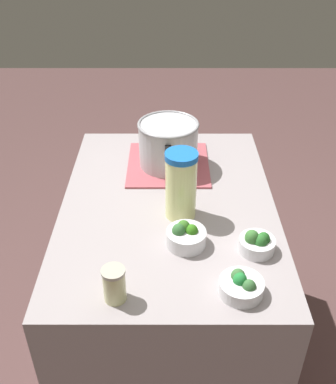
{
  "coord_description": "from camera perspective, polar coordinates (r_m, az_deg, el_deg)",
  "views": [
    {
      "loc": [
        1.35,
        0.0,
        1.88
      ],
      "look_at": [
        0.0,
        0.0,
        0.94
      ],
      "focal_mm": 42.2,
      "sensor_mm": 36.0,
      "label": 1
    }
  ],
  "objects": [
    {
      "name": "broccoli_bowl_front",
      "position": [
        1.47,
        2.22,
        -5.58
      ],
      "size": [
        0.13,
        0.13,
        0.08
      ],
      "color": "silver",
      "rests_on": "counter_slab"
    },
    {
      "name": "cooking_pot",
      "position": [
        1.85,
        0.04,
        6.21
      ],
      "size": [
        0.32,
        0.25,
        0.19
      ],
      "color": "#B7B7BC",
      "rests_on": "dish_cloth"
    },
    {
      "name": "dish_cloth",
      "position": [
        1.9,
        0.04,
        3.53
      ],
      "size": [
        0.36,
        0.34,
        0.01
      ],
      "primitive_type": "cube",
      "color": "#AB4F59",
      "rests_on": "counter_slab"
    },
    {
      "name": "lemonade_pitcher",
      "position": [
        1.55,
        1.62,
        0.9
      ],
      "size": [
        0.11,
        0.11,
        0.25
      ],
      "color": "#EEF39A",
      "rests_on": "counter_slab"
    },
    {
      "name": "ground_plane",
      "position": [
        2.32,
        -0.0,
        -19.53
      ],
      "size": [
        8.0,
        8.0,
        0.0
      ],
      "primitive_type": "plane",
      "color": "brown"
    },
    {
      "name": "counter_slab",
      "position": [
        1.97,
        -0.0,
        -11.94
      ],
      "size": [
        1.11,
        0.79,
        0.89
      ],
      "primitive_type": "cube",
      "color": "#999092",
      "rests_on": "ground_plane"
    },
    {
      "name": "mason_jar",
      "position": [
        1.3,
        -6.84,
        -11.51
      ],
      "size": [
        0.07,
        0.07,
        0.11
      ],
      "color": "beige",
      "rests_on": "counter_slab"
    },
    {
      "name": "broccoli_bowl_back",
      "position": [
        1.34,
        9.22,
        -11.6
      ],
      "size": [
        0.13,
        0.13,
        0.07
      ],
      "color": "silver",
      "rests_on": "counter_slab"
    },
    {
      "name": "broccoli_bowl_center",
      "position": [
        1.48,
        11.16,
        -6.35
      ],
      "size": [
        0.12,
        0.12,
        0.08
      ],
      "color": "silver",
      "rests_on": "counter_slab"
    }
  ]
}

